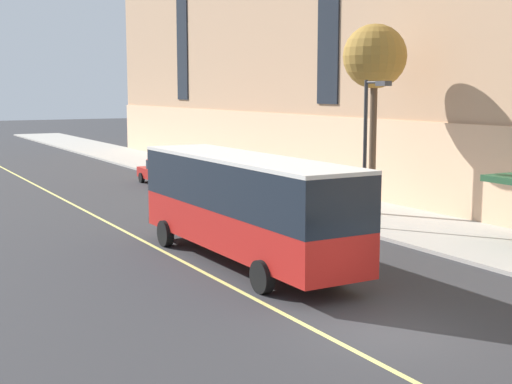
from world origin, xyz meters
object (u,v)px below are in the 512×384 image
at_px(city_bus, 244,202).
at_px(street_lamp, 369,137).
at_px(street_tree_far_uptown, 375,59).
at_px(parked_car_red_3, 163,172).
at_px(parked_car_silver_1, 299,208).

distance_m(city_bus, street_lamp, 7.84).
relative_size(street_tree_far_uptown, street_lamp, 1.42).
relative_size(parked_car_red_3, street_lamp, 0.76).
bearing_deg(parked_car_red_3, street_tree_far_uptown, -74.51).
height_order(city_bus, parked_car_red_3, city_bus).
bearing_deg(parked_car_red_3, parked_car_silver_1, -90.07).
xyz_separation_m(parked_car_silver_1, street_lamp, (1.89, -2.37, 3.20)).
height_order(street_tree_far_uptown, street_lamp, street_tree_far_uptown).
xyz_separation_m(street_tree_far_uptown, street_lamp, (-2.40, -2.74, -3.34)).
relative_size(city_bus, street_tree_far_uptown, 1.30).
xyz_separation_m(city_bus, parked_car_red_3, (5.35, 20.58, -1.36)).
bearing_deg(street_tree_far_uptown, city_bus, -151.71).
bearing_deg(street_lamp, parked_car_red_3, 95.90).
xyz_separation_m(parked_car_silver_1, parked_car_red_3, (0.02, 15.77, 0.00)).
xyz_separation_m(city_bus, street_lamp, (7.22, 2.44, 1.84)).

